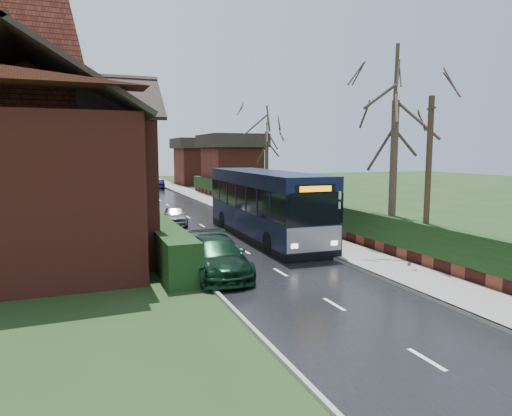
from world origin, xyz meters
name	(u,v)px	position (x,y,z in m)	size (l,w,h in m)	color
ground	(261,261)	(0.00, 0.00, 0.00)	(140.00, 140.00, 0.00)	#293F1B
road	(202,226)	(0.00, 10.00, 0.01)	(6.00, 100.00, 0.02)	black
pavement	(264,221)	(4.25, 10.00, 0.07)	(2.50, 100.00, 0.14)	slate
kerb_right	(247,222)	(3.05, 10.00, 0.07)	(0.12, 100.00, 0.14)	gray
kerb_left	(153,228)	(-3.05, 10.00, 0.05)	(0.12, 100.00, 0.10)	gray
front_hedge	(151,230)	(-3.90, 5.00, 0.80)	(1.20, 16.00, 1.60)	black
picket_fence	(166,236)	(-3.15, 5.00, 0.45)	(0.10, 16.00, 0.90)	gray
right_wall_hedge	(286,206)	(5.80, 10.00, 1.02)	(0.60, 50.00, 1.80)	maroon
brick_house	(39,158)	(-8.73, 4.78, 4.38)	(9.30, 14.60, 10.30)	maroon
bus	(265,205)	(2.20, 4.97, 1.79)	(2.95, 11.92, 3.61)	black
car_silver	(175,215)	(-1.50, 11.09, 0.61)	(1.44, 3.58, 1.22)	#A3A3A8
car_green	(217,256)	(-2.38, -1.35, 0.71)	(1.99, 4.90, 1.42)	black
car_distant	(159,185)	(2.00, 38.93, 0.60)	(1.28, 3.67, 1.21)	black
bus_stop_sign	(337,214)	(3.20, -0.82, 2.00)	(0.09, 0.46, 3.03)	slate
telegraph_pole	(428,182)	(5.80, -3.33, 3.45)	(0.43, 0.83, 6.82)	#312316
tree_right_near	(396,89)	(6.00, -0.91, 7.37)	(4.57, 4.57, 9.86)	#3A2C22
tree_right_far	(267,127)	(9.00, 21.06, 6.91)	(4.79, 4.79, 9.25)	#35291F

